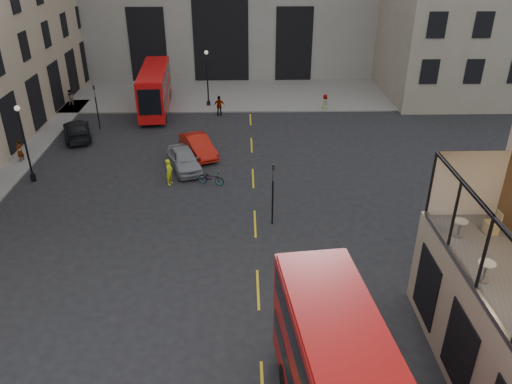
{
  "coord_description": "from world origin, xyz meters",
  "views": [
    {
      "loc": [
        -2.56,
        -12.86,
        15.21
      ],
      "look_at": [
        -1.99,
        10.29,
        3.0
      ],
      "focal_mm": 35.0,
      "sensor_mm": 36.0,
      "label": 1
    }
  ],
  "objects_px": {
    "pedestrian_e": "(20,151)",
    "cafe_table_far": "(460,226)",
    "traffic_light_far": "(96,102)",
    "pedestrian_d": "(325,103)",
    "bus_far": "(155,87)",
    "pedestrian_b": "(154,109)",
    "car_a": "(184,159)",
    "cyclist": "(169,172)",
    "pedestrian_c": "(219,106)",
    "street_lamp_b": "(208,82)",
    "cafe_chair_d": "(492,227)",
    "traffic_light_near": "(273,187)",
    "pedestrian_a": "(71,99)",
    "car_c": "(77,130)",
    "cafe_table_mid": "(486,268)",
    "bicycle": "(211,178)",
    "street_lamp_a": "(26,148)",
    "car_b": "(198,146)"
  },
  "relations": [
    {
      "from": "pedestrian_e",
      "to": "cafe_table_far",
      "type": "bearing_deg",
      "value": 70.2
    },
    {
      "from": "traffic_light_far",
      "to": "pedestrian_d",
      "type": "xyz_separation_m",
      "value": [
        20.06,
        4.48,
        -1.66
      ]
    },
    {
      "from": "bus_far",
      "to": "pedestrian_b",
      "type": "xyz_separation_m",
      "value": [
        0.05,
        -1.92,
        -1.45
      ]
    },
    {
      "from": "car_a",
      "to": "pedestrian_b",
      "type": "bearing_deg",
      "value": 89.28
    },
    {
      "from": "car_a",
      "to": "cyclist",
      "type": "height_order",
      "value": "cyclist"
    },
    {
      "from": "traffic_light_far",
      "to": "pedestrian_c",
      "type": "height_order",
      "value": "traffic_light_far"
    },
    {
      "from": "street_lamp_b",
      "to": "pedestrian_d",
      "type": "distance_m",
      "value": 11.29
    },
    {
      "from": "car_a",
      "to": "cafe_chair_d",
      "type": "height_order",
      "value": "cafe_chair_d"
    },
    {
      "from": "traffic_light_far",
      "to": "cafe_table_far",
      "type": "xyz_separation_m",
      "value": [
        20.74,
        -24.61,
        2.63
      ]
    },
    {
      "from": "pedestrian_d",
      "to": "pedestrian_e",
      "type": "bearing_deg",
      "value": 96.72
    },
    {
      "from": "traffic_light_near",
      "to": "pedestrian_d",
      "type": "height_order",
      "value": "traffic_light_near"
    },
    {
      "from": "traffic_light_far",
      "to": "cafe_table_far",
      "type": "bearing_deg",
      "value": -49.88
    },
    {
      "from": "pedestrian_b",
      "to": "traffic_light_far",
      "type": "bearing_deg",
      "value": -170.92
    },
    {
      "from": "pedestrian_a",
      "to": "cafe_table_far",
      "type": "xyz_separation_m",
      "value": [
        24.74,
        -30.23,
        4.14
      ]
    },
    {
      "from": "pedestrian_c",
      "to": "pedestrian_d",
      "type": "bearing_deg",
      "value": -168.82
    },
    {
      "from": "pedestrian_d",
      "to": "cafe_table_far",
      "type": "xyz_separation_m",
      "value": [
        0.68,
        -29.1,
        4.3
      ]
    },
    {
      "from": "traffic_light_far",
      "to": "bus_far",
      "type": "distance_m",
      "value": 6.4
    },
    {
      "from": "traffic_light_near",
      "to": "bus_far",
      "type": "xyz_separation_m",
      "value": [
        -9.84,
        20.86,
        -0.17
      ]
    },
    {
      "from": "car_c",
      "to": "cafe_table_mid",
      "type": "xyz_separation_m",
      "value": [
        21.8,
        -25.29,
        4.35
      ]
    },
    {
      "from": "bicycle",
      "to": "pedestrian_b",
      "type": "xyz_separation_m",
      "value": [
        -5.95,
        13.74,
        0.34
      ]
    },
    {
      "from": "bicycle",
      "to": "pedestrian_a",
      "type": "xyz_separation_m",
      "value": [
        -14.17,
        16.42,
        0.45
      ]
    },
    {
      "from": "traffic_light_near",
      "to": "street_lamp_a",
      "type": "relative_size",
      "value": 0.71
    },
    {
      "from": "car_a",
      "to": "pedestrian_c",
      "type": "relative_size",
      "value": 2.44
    },
    {
      "from": "car_a",
      "to": "car_b",
      "type": "xyz_separation_m",
      "value": [
        0.8,
        2.49,
        -0.01
      ]
    },
    {
      "from": "cafe_table_mid",
      "to": "cafe_chair_d",
      "type": "xyz_separation_m",
      "value": [
        1.57,
        2.95,
        -0.19
      ]
    },
    {
      "from": "street_lamp_b",
      "to": "pedestrian_c",
      "type": "relative_size",
      "value": 2.89
    },
    {
      "from": "traffic_light_far",
      "to": "cafe_chair_d",
      "type": "relative_size",
      "value": 4.04
    },
    {
      "from": "car_b",
      "to": "car_c",
      "type": "distance_m",
      "value": 10.88
    },
    {
      "from": "street_lamp_b",
      "to": "bus_far",
      "type": "relative_size",
      "value": 0.52
    },
    {
      "from": "car_b",
      "to": "pedestrian_c",
      "type": "relative_size",
      "value": 2.48
    },
    {
      "from": "traffic_light_near",
      "to": "pedestrian_d",
      "type": "distance_m",
      "value": 21.43
    },
    {
      "from": "pedestrian_c",
      "to": "car_c",
      "type": "bearing_deg",
      "value": 29.04
    },
    {
      "from": "cyclist",
      "to": "cafe_table_far",
      "type": "xyz_separation_m",
      "value": [
        13.35,
        -13.92,
        4.16
      ]
    },
    {
      "from": "street_lamp_a",
      "to": "cafe_chair_d",
      "type": "distance_m",
      "value": 28.21
    },
    {
      "from": "street_lamp_a",
      "to": "bicycle",
      "type": "xyz_separation_m",
      "value": [
        12.17,
        -0.8,
        -1.93
      ]
    },
    {
      "from": "street_lamp_b",
      "to": "cafe_chair_d",
      "type": "bearing_deg",
      "value": -66.69
    },
    {
      "from": "traffic_light_near",
      "to": "traffic_light_far",
      "type": "xyz_separation_m",
      "value": [
        -14.0,
        16.0,
        0.0
      ]
    },
    {
      "from": "bicycle",
      "to": "car_c",
      "type": "bearing_deg",
      "value": 70.13
    },
    {
      "from": "street_lamp_a",
      "to": "car_c",
      "type": "relative_size",
      "value": 1.06
    },
    {
      "from": "car_b",
      "to": "pedestrian_a",
      "type": "distance_m",
      "value": 17.31
    },
    {
      "from": "car_c",
      "to": "pedestrian_e",
      "type": "height_order",
      "value": "pedestrian_e"
    },
    {
      "from": "pedestrian_a",
      "to": "pedestrian_e",
      "type": "bearing_deg",
      "value": -102.88
    },
    {
      "from": "street_lamp_a",
      "to": "cafe_table_mid",
      "type": "xyz_separation_m",
      "value": [
        22.54,
        -17.39,
        2.68
      ]
    },
    {
      "from": "bicycle",
      "to": "cafe_table_far",
      "type": "bearing_deg",
      "value": -125.18
    },
    {
      "from": "pedestrian_e",
      "to": "pedestrian_d",
      "type": "bearing_deg",
      "value": 131.1
    },
    {
      "from": "car_a",
      "to": "pedestrian_d",
      "type": "bearing_deg",
      "value": 27.34
    },
    {
      "from": "traffic_light_near",
      "to": "cafe_table_mid",
      "type": "distance_m",
      "value": 13.4
    },
    {
      "from": "car_b",
      "to": "cafe_chair_d",
      "type": "bearing_deg",
      "value": -79.33
    },
    {
      "from": "traffic_light_near",
      "to": "pedestrian_c",
      "type": "relative_size",
      "value": 2.06
    },
    {
      "from": "bicycle",
      "to": "pedestrian_c",
      "type": "xyz_separation_m",
      "value": [
        0.01,
        14.04,
        0.45
      ]
    }
  ]
}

